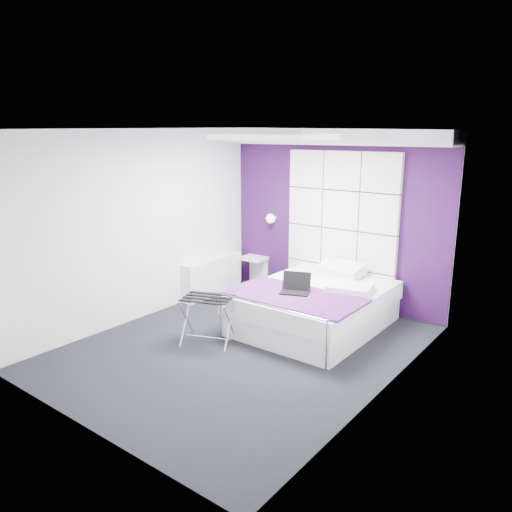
% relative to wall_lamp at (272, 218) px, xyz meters
% --- Properties ---
extents(floor, '(4.40, 4.40, 0.00)m').
position_rel_wall_lamp_xyz_m(floor, '(1.05, -2.06, -1.22)').
color(floor, black).
rests_on(floor, ground).
extents(ceiling, '(4.40, 4.40, 0.00)m').
position_rel_wall_lamp_xyz_m(ceiling, '(1.05, -2.06, 1.38)').
color(ceiling, white).
rests_on(ceiling, wall_back).
extents(wall_back, '(3.60, 0.00, 3.60)m').
position_rel_wall_lamp_xyz_m(wall_back, '(1.05, 0.14, 0.08)').
color(wall_back, white).
rests_on(wall_back, floor).
extents(wall_left, '(0.00, 4.40, 4.40)m').
position_rel_wall_lamp_xyz_m(wall_left, '(-0.75, -2.06, 0.08)').
color(wall_left, white).
rests_on(wall_left, floor).
extents(wall_right, '(0.00, 4.40, 4.40)m').
position_rel_wall_lamp_xyz_m(wall_right, '(2.85, -2.06, 0.08)').
color(wall_right, white).
rests_on(wall_right, floor).
extents(accent_wall, '(3.58, 0.02, 2.58)m').
position_rel_wall_lamp_xyz_m(accent_wall, '(1.05, 0.13, 0.08)').
color(accent_wall, '#300D3C').
rests_on(accent_wall, wall_back).
extents(soffit, '(3.58, 0.50, 0.20)m').
position_rel_wall_lamp_xyz_m(soffit, '(1.05, -0.11, 1.28)').
color(soffit, white).
rests_on(soffit, wall_back).
extents(headboard, '(1.80, 0.08, 2.30)m').
position_rel_wall_lamp_xyz_m(headboard, '(1.20, 0.08, -0.05)').
color(headboard, white).
rests_on(headboard, wall_back).
extents(skylight, '(1.36, 0.86, 0.12)m').
position_rel_wall_lamp_xyz_m(skylight, '(1.05, -1.46, 1.33)').
color(skylight, white).
rests_on(skylight, ceiling).
extents(wall_lamp, '(0.15, 0.15, 0.15)m').
position_rel_wall_lamp_xyz_m(wall_lamp, '(0.00, 0.00, 0.00)').
color(wall_lamp, white).
rests_on(wall_lamp, wall_back).
extents(radiator, '(0.22, 1.20, 0.60)m').
position_rel_wall_lamp_xyz_m(radiator, '(-0.64, -0.76, -0.92)').
color(radiator, white).
rests_on(radiator, floor).
extents(bed, '(1.70, 2.06, 0.72)m').
position_rel_wall_lamp_xyz_m(bed, '(1.40, -0.95, -0.91)').
color(bed, white).
rests_on(bed, floor).
extents(nightstand, '(0.41, 0.32, 0.05)m').
position_rel_wall_lamp_xyz_m(nightstand, '(-0.34, -0.04, -0.72)').
color(nightstand, white).
rests_on(nightstand, wall_back).
extents(luggage_rack, '(0.60, 0.44, 0.59)m').
position_rel_wall_lamp_xyz_m(luggage_rack, '(0.61, -2.21, -0.92)').
color(luggage_rack, silver).
rests_on(luggage_rack, floor).
extents(laptop, '(0.36, 0.26, 0.26)m').
position_rel_wall_lamp_xyz_m(laptop, '(1.36, -1.33, -0.58)').
color(laptop, black).
rests_on(laptop, bed).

